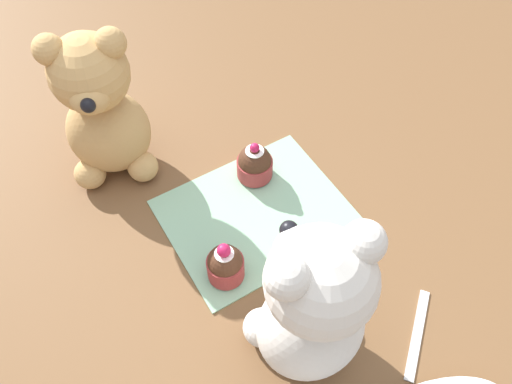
% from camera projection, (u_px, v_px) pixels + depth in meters
% --- Properties ---
extents(ground_plane, '(4.00, 4.00, 0.00)m').
position_uv_depth(ground_plane, '(256.00, 214.00, 0.74)').
color(ground_plane, brown).
extents(knitted_placemat, '(0.26, 0.21, 0.01)m').
position_uv_depth(knitted_placemat, '(256.00, 213.00, 0.74)').
color(knitted_placemat, '#8EBC99').
rests_on(knitted_placemat, ground_plane).
extents(teddy_bear_cream, '(0.14, 0.13, 0.25)m').
position_uv_depth(teddy_bear_cream, '(313.00, 307.00, 0.53)').
color(teddy_bear_cream, silver).
rests_on(teddy_bear_cream, ground_plane).
extents(teddy_bear_tan, '(0.15, 0.15, 0.24)m').
position_uv_depth(teddy_bear_tan, '(102.00, 111.00, 0.70)').
color(teddy_bear_tan, tan).
rests_on(teddy_bear_tan, ground_plane).
extents(cupcake_near_cream_bear, '(0.05, 0.05, 0.07)m').
position_uv_depth(cupcake_near_cream_bear, '(225.00, 264.00, 0.65)').
color(cupcake_near_cream_bear, '#993333').
rests_on(cupcake_near_cream_bear, knitted_placemat).
extents(cupcake_near_tan_bear, '(0.06, 0.06, 0.07)m').
position_uv_depth(cupcake_near_tan_bear, '(255.00, 164.00, 0.75)').
color(cupcake_near_tan_bear, '#993333').
rests_on(cupcake_near_tan_bear, knitted_placemat).
extents(teaspoon, '(0.10, 0.09, 0.01)m').
position_uv_depth(teaspoon, '(417.00, 334.00, 0.63)').
color(teaspoon, silver).
rests_on(teaspoon, ground_plane).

